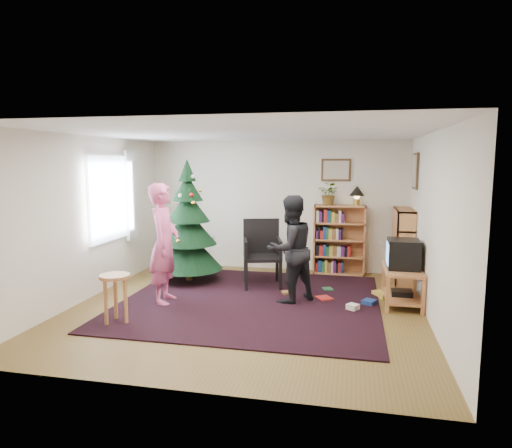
% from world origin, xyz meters
% --- Properties ---
extents(floor, '(5.00, 5.00, 0.00)m').
position_xyz_m(floor, '(0.00, 0.00, 0.00)').
color(floor, brown).
rests_on(floor, ground).
extents(ceiling, '(5.00, 5.00, 0.00)m').
position_xyz_m(ceiling, '(0.00, 0.00, 2.50)').
color(ceiling, white).
rests_on(ceiling, wall_back).
extents(wall_back, '(5.00, 0.02, 2.50)m').
position_xyz_m(wall_back, '(0.00, 2.50, 1.25)').
color(wall_back, silver).
rests_on(wall_back, floor).
extents(wall_front, '(5.00, 0.02, 2.50)m').
position_xyz_m(wall_front, '(0.00, -2.50, 1.25)').
color(wall_front, silver).
rests_on(wall_front, floor).
extents(wall_left, '(0.02, 5.00, 2.50)m').
position_xyz_m(wall_left, '(-2.50, 0.00, 1.25)').
color(wall_left, silver).
rests_on(wall_left, floor).
extents(wall_right, '(0.02, 5.00, 2.50)m').
position_xyz_m(wall_right, '(2.50, 0.00, 1.25)').
color(wall_right, silver).
rests_on(wall_right, floor).
extents(rug, '(3.80, 3.60, 0.02)m').
position_xyz_m(rug, '(0.00, 0.30, 0.01)').
color(rug, black).
rests_on(rug, floor).
extents(window_pane, '(0.04, 1.20, 1.40)m').
position_xyz_m(window_pane, '(-2.47, 0.60, 1.50)').
color(window_pane, silver).
rests_on(window_pane, wall_left).
extents(curtain, '(0.06, 0.35, 1.60)m').
position_xyz_m(curtain, '(-2.43, 1.30, 1.50)').
color(curtain, silver).
rests_on(curtain, wall_left).
extents(picture_back, '(0.55, 0.03, 0.42)m').
position_xyz_m(picture_back, '(1.15, 2.48, 1.95)').
color(picture_back, '#4C3319').
rests_on(picture_back, wall_back).
extents(picture_right, '(0.03, 0.50, 0.60)m').
position_xyz_m(picture_right, '(2.48, 1.75, 1.95)').
color(picture_right, '#4C3319').
rests_on(picture_right, wall_right).
extents(christmas_tree, '(1.19, 1.19, 2.15)m').
position_xyz_m(christmas_tree, '(-1.33, 1.22, 0.90)').
color(christmas_tree, '#3F2816').
rests_on(christmas_tree, rug).
extents(bookshelf_back, '(0.95, 0.30, 1.30)m').
position_xyz_m(bookshelf_back, '(1.24, 2.34, 0.66)').
color(bookshelf_back, '#C58046').
rests_on(bookshelf_back, floor).
extents(bookshelf_right, '(0.30, 0.95, 1.30)m').
position_xyz_m(bookshelf_right, '(2.34, 1.89, 0.66)').
color(bookshelf_right, '#C58046').
rests_on(bookshelf_right, floor).
extents(tv_stand, '(0.53, 0.96, 0.55)m').
position_xyz_m(tv_stand, '(2.22, 0.62, 0.33)').
color(tv_stand, '#C58046').
rests_on(tv_stand, floor).
extents(crt_tv, '(0.45, 0.49, 0.43)m').
position_xyz_m(crt_tv, '(2.22, 0.62, 0.76)').
color(crt_tv, black).
rests_on(crt_tv, tv_stand).
extents(armchair, '(0.76, 0.77, 1.13)m').
position_xyz_m(armchair, '(0.01, 1.26, 0.62)').
color(armchair, black).
rests_on(armchair, rug).
extents(stool, '(0.39, 0.39, 0.66)m').
position_xyz_m(stool, '(-1.52, -1.00, 0.51)').
color(stool, '#C58046').
rests_on(stool, floor).
extents(person_standing, '(0.50, 0.70, 1.80)m').
position_xyz_m(person_standing, '(-1.26, -0.01, 0.90)').
color(person_standing, '#D55588').
rests_on(person_standing, rug).
extents(person_by_chair, '(0.99, 0.99, 1.62)m').
position_xyz_m(person_by_chair, '(0.58, 0.40, 0.81)').
color(person_by_chair, black).
rests_on(person_by_chair, rug).
extents(potted_plant, '(0.48, 0.45, 0.42)m').
position_xyz_m(potted_plant, '(1.04, 2.34, 1.51)').
color(potted_plant, gray).
rests_on(potted_plant, bookshelf_back).
extents(table_lamp, '(0.27, 0.27, 0.37)m').
position_xyz_m(table_lamp, '(1.54, 2.34, 1.55)').
color(table_lamp, '#A57F33').
rests_on(table_lamp, bookshelf_back).
extents(floor_clutter, '(1.71, 1.16, 0.08)m').
position_xyz_m(floor_clutter, '(1.32, 0.68, 0.04)').
color(floor_clutter, '#A51E19').
rests_on(floor_clutter, rug).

